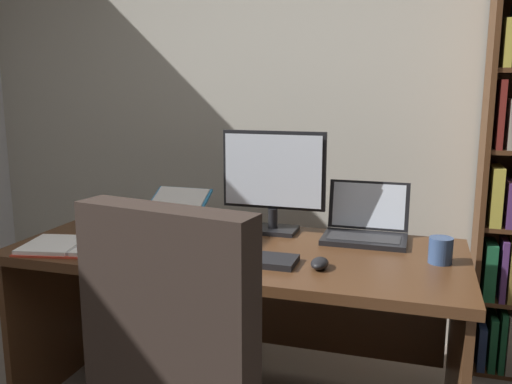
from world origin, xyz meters
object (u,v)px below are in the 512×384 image
object	(u,v)px
open_binder	(80,246)
laptop	(366,228)
reading_stand_with_book	(176,206)
notepad	(176,242)
keyboard	(242,258)
coffee_mug	(441,250)
desk	(243,284)
computer_mouse	(320,263)
monitor	(273,181)
pen	(181,240)

from	to	relation	value
open_binder	laptop	bearing A→B (deg)	12.86
reading_stand_with_book	notepad	bearing A→B (deg)	-64.75
laptop	reading_stand_with_book	world-z (taller)	laptop
keyboard	coffee_mug	world-z (taller)	coffee_mug
desk	coffee_mug	xyz separation A→B (m)	(0.81, -0.06, 0.25)
coffee_mug	computer_mouse	bearing A→B (deg)	-155.11
computer_mouse	open_binder	bearing A→B (deg)	-177.11
monitor	desk	bearing A→B (deg)	-112.86
pen	coffee_mug	xyz separation A→B (m)	(1.05, 0.05, 0.04)
laptop	pen	world-z (taller)	laptop
reading_stand_with_book	notepad	xyz separation A→B (m)	(0.17, -0.36, -0.07)
coffee_mug	open_binder	bearing A→B (deg)	-170.08
keyboard	coffee_mug	size ratio (longest dim) A/B	4.20
desk	coffee_mug	bearing A→B (deg)	-4.02
reading_stand_with_book	pen	distance (m)	0.41
desk	open_binder	xyz separation A→B (m)	(-0.61, -0.30, 0.21)
keyboard	reading_stand_with_book	distance (m)	0.73
desk	open_binder	world-z (taller)	open_binder
desk	monitor	size ratio (longest dim) A/B	3.89
reading_stand_with_book	open_binder	size ratio (longest dim) A/B	0.59
desk	reading_stand_with_book	size ratio (longest dim) A/B	6.26
reading_stand_with_book	notepad	world-z (taller)	reading_stand_with_book
open_binder	pen	bearing A→B (deg)	17.58
monitor	notepad	size ratio (longest dim) A/B	2.28
notepad	computer_mouse	bearing A→B (deg)	-12.96
desk	computer_mouse	size ratio (longest dim) A/B	17.85
open_binder	pen	distance (m)	0.41
desk	laptop	bearing A→B (deg)	21.19
reading_stand_with_book	coffee_mug	xyz separation A→B (m)	(1.25, -0.31, -0.02)
keyboard	laptop	bearing A→B (deg)	46.86
coffee_mug	keyboard	bearing A→B (deg)	-164.77
laptop	monitor	bearing A→B (deg)	-179.76
coffee_mug	reading_stand_with_book	bearing A→B (deg)	165.87
laptop	desk	bearing A→B (deg)	-158.81
keyboard	reading_stand_with_book	world-z (taller)	reading_stand_with_book
open_binder	coffee_mug	size ratio (longest dim) A/B	5.06
notepad	pen	world-z (taller)	pen
pen	computer_mouse	bearing A→B (deg)	-13.36
open_binder	notepad	size ratio (longest dim) A/B	2.41
reading_stand_with_book	monitor	bearing A→B (deg)	-7.02
open_binder	pen	world-z (taller)	open_binder
monitor	reading_stand_with_book	distance (m)	0.55
notepad	coffee_mug	distance (m)	1.08
laptop	coffee_mug	world-z (taller)	laptop
computer_mouse	coffee_mug	bearing A→B (deg)	24.89
reading_stand_with_book	pen	world-z (taller)	reading_stand_with_book
monitor	notepad	world-z (taller)	monitor
reading_stand_with_book	notepad	size ratio (longest dim) A/B	1.41
desk	keyboard	bearing A→B (deg)	-72.27
computer_mouse	coffee_mug	size ratio (longest dim) A/B	1.04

